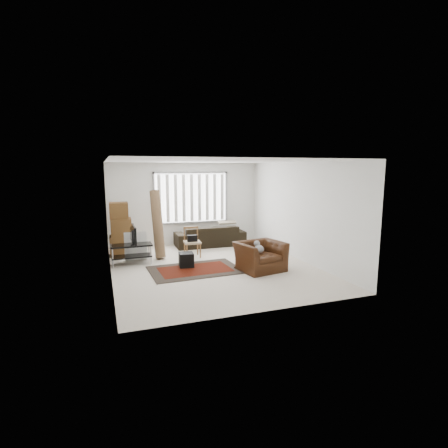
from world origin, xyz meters
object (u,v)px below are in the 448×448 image
(moving_boxes, at_px, (121,231))
(sofa, at_px, (210,233))
(tv_stand, at_px, (131,250))
(side_chair, at_px, (192,241))
(armchair, at_px, (260,254))

(moving_boxes, xyz_separation_m, sofa, (2.83, 0.36, -0.29))
(tv_stand, distance_m, side_chair, 1.74)
(tv_stand, bearing_deg, armchair, -28.76)
(moving_boxes, relative_size, side_chair, 1.82)
(sofa, distance_m, armchair, 3.11)
(sofa, relative_size, armchair, 1.80)
(side_chair, relative_size, armchair, 0.68)
(tv_stand, height_order, armchair, armchair)
(tv_stand, bearing_deg, side_chair, 8.06)
(tv_stand, distance_m, sofa, 3.01)
(sofa, bearing_deg, armchair, 97.27)
(moving_boxes, relative_size, armchair, 1.24)
(sofa, height_order, armchair, sofa)
(tv_stand, relative_size, sofa, 0.47)
(moving_boxes, bearing_deg, sofa, 7.15)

